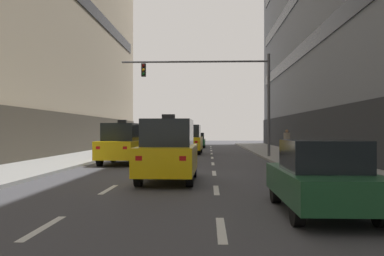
# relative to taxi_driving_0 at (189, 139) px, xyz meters

# --- Properties ---
(ground_plane) EXTENTS (120.00, 120.00, 0.00)m
(ground_plane) POSITION_rel_taxi_driving_0_xyz_m (0.12, -16.69, -1.10)
(ground_plane) COLOR #424247
(sidewalk_right) EXTENTS (3.81, 80.00, 0.14)m
(sidewalk_right) POSITION_rel_taxi_driving_0_xyz_m (6.85, -16.69, -1.03)
(sidewalk_right) COLOR gray
(sidewalk_right) RESTS_ON ground
(lane_stripe_l1_s2) EXTENTS (0.16, 2.00, 0.01)m
(lane_stripe_l1_s2) POSITION_rel_taxi_driving_0_xyz_m (-1.49, -24.69, -1.10)
(lane_stripe_l1_s2) COLOR silver
(lane_stripe_l1_s2) RESTS_ON ground
(lane_stripe_l1_s3) EXTENTS (0.16, 2.00, 0.01)m
(lane_stripe_l1_s3) POSITION_rel_taxi_driving_0_xyz_m (-1.49, -19.69, -1.10)
(lane_stripe_l1_s3) COLOR silver
(lane_stripe_l1_s3) RESTS_ON ground
(lane_stripe_l1_s4) EXTENTS (0.16, 2.00, 0.01)m
(lane_stripe_l1_s4) POSITION_rel_taxi_driving_0_xyz_m (-1.49, -14.69, -1.10)
(lane_stripe_l1_s4) COLOR silver
(lane_stripe_l1_s4) RESTS_ON ground
(lane_stripe_l1_s5) EXTENTS (0.16, 2.00, 0.01)m
(lane_stripe_l1_s5) POSITION_rel_taxi_driving_0_xyz_m (-1.49, -9.69, -1.10)
(lane_stripe_l1_s5) COLOR silver
(lane_stripe_l1_s5) RESTS_ON ground
(lane_stripe_l1_s6) EXTENTS (0.16, 2.00, 0.01)m
(lane_stripe_l1_s6) POSITION_rel_taxi_driving_0_xyz_m (-1.49, -4.69, -1.10)
(lane_stripe_l1_s6) COLOR silver
(lane_stripe_l1_s6) RESTS_ON ground
(lane_stripe_l1_s7) EXTENTS (0.16, 2.00, 0.01)m
(lane_stripe_l1_s7) POSITION_rel_taxi_driving_0_xyz_m (-1.49, 0.31, -1.10)
(lane_stripe_l1_s7) COLOR silver
(lane_stripe_l1_s7) RESTS_ON ground
(lane_stripe_l1_s8) EXTENTS (0.16, 2.00, 0.01)m
(lane_stripe_l1_s8) POSITION_rel_taxi_driving_0_xyz_m (-1.49, 5.31, -1.10)
(lane_stripe_l1_s8) COLOR silver
(lane_stripe_l1_s8) RESTS_ON ground
(lane_stripe_l1_s9) EXTENTS (0.16, 2.00, 0.01)m
(lane_stripe_l1_s9) POSITION_rel_taxi_driving_0_xyz_m (-1.49, 10.31, -1.10)
(lane_stripe_l1_s9) COLOR silver
(lane_stripe_l1_s9) RESTS_ON ground
(lane_stripe_l1_s10) EXTENTS (0.16, 2.00, 0.01)m
(lane_stripe_l1_s10) POSITION_rel_taxi_driving_0_xyz_m (-1.49, 15.31, -1.10)
(lane_stripe_l1_s10) COLOR silver
(lane_stripe_l1_s10) RESTS_ON ground
(lane_stripe_l2_s2) EXTENTS (0.16, 2.00, 0.01)m
(lane_stripe_l2_s2) POSITION_rel_taxi_driving_0_xyz_m (1.73, -24.69, -1.10)
(lane_stripe_l2_s2) COLOR silver
(lane_stripe_l2_s2) RESTS_ON ground
(lane_stripe_l2_s3) EXTENTS (0.16, 2.00, 0.01)m
(lane_stripe_l2_s3) POSITION_rel_taxi_driving_0_xyz_m (1.73, -19.69, -1.10)
(lane_stripe_l2_s3) COLOR silver
(lane_stripe_l2_s3) RESTS_ON ground
(lane_stripe_l2_s4) EXTENTS (0.16, 2.00, 0.01)m
(lane_stripe_l2_s4) POSITION_rel_taxi_driving_0_xyz_m (1.73, -14.69, -1.10)
(lane_stripe_l2_s4) COLOR silver
(lane_stripe_l2_s4) RESTS_ON ground
(lane_stripe_l2_s5) EXTENTS (0.16, 2.00, 0.01)m
(lane_stripe_l2_s5) POSITION_rel_taxi_driving_0_xyz_m (1.73, -9.69, -1.10)
(lane_stripe_l2_s5) COLOR silver
(lane_stripe_l2_s5) RESTS_ON ground
(lane_stripe_l2_s6) EXTENTS (0.16, 2.00, 0.01)m
(lane_stripe_l2_s6) POSITION_rel_taxi_driving_0_xyz_m (1.73, -4.69, -1.10)
(lane_stripe_l2_s6) COLOR silver
(lane_stripe_l2_s6) RESTS_ON ground
(lane_stripe_l2_s7) EXTENTS (0.16, 2.00, 0.01)m
(lane_stripe_l2_s7) POSITION_rel_taxi_driving_0_xyz_m (1.73, 0.31, -1.10)
(lane_stripe_l2_s7) COLOR silver
(lane_stripe_l2_s7) RESTS_ON ground
(lane_stripe_l2_s8) EXTENTS (0.16, 2.00, 0.01)m
(lane_stripe_l2_s8) POSITION_rel_taxi_driving_0_xyz_m (1.73, 5.31, -1.10)
(lane_stripe_l2_s8) COLOR silver
(lane_stripe_l2_s8) RESTS_ON ground
(lane_stripe_l2_s9) EXTENTS (0.16, 2.00, 0.01)m
(lane_stripe_l2_s9) POSITION_rel_taxi_driving_0_xyz_m (1.73, 10.31, -1.10)
(lane_stripe_l2_s9) COLOR silver
(lane_stripe_l2_s9) RESTS_ON ground
(lane_stripe_l2_s10) EXTENTS (0.16, 2.00, 0.01)m
(lane_stripe_l2_s10) POSITION_rel_taxi_driving_0_xyz_m (1.73, 15.31, -1.10)
(lane_stripe_l2_s10) COLOR silver
(lane_stripe_l2_s10) RESTS_ON ground
(taxi_driving_0) EXTENTS (2.02, 4.62, 2.40)m
(taxi_driving_0) POSITION_rel_taxi_driving_0_xyz_m (0.00, 0.00, 0.00)
(taxi_driving_0) COLOR black
(taxi_driving_0) RESTS_ON ground
(car_driving_1) EXTENTS (1.78, 4.17, 1.56)m
(car_driving_1) POSITION_rel_taxi_driving_0_xyz_m (0.27, 11.50, -0.34)
(car_driving_1) COLOR black
(car_driving_1) RESTS_ON ground
(taxi_driving_2) EXTENTS (1.89, 4.46, 2.33)m
(taxi_driving_2) POSITION_rel_taxi_driving_0_xyz_m (0.11, -17.63, -0.03)
(taxi_driving_2) COLOR black
(taxi_driving_2) RESTS_ON ground
(taxi_driving_3) EXTENTS (1.97, 4.49, 2.34)m
(taxi_driving_3) POSITION_rel_taxi_driving_0_xyz_m (-3.08, -10.07, -0.03)
(taxi_driving_3) COLOR black
(taxi_driving_3) RESTS_ON ground
(car_parked_0) EXTENTS (1.75, 4.17, 1.56)m
(car_parked_0) POSITION_rel_taxi_driving_0_xyz_m (3.89, -23.16, -0.33)
(car_parked_0) COLOR black
(car_parked_0) RESTS_ON ground
(traffic_signal_0) EXTENTS (9.57, 0.35, 6.55)m
(traffic_signal_0) POSITION_rel_taxi_driving_0_xyz_m (2.44, -5.08, 3.61)
(traffic_signal_0) COLOR #4C4C51
(traffic_signal_0) RESTS_ON sidewalk_right
(pedestrian_0) EXTENTS (0.51, 0.30, 1.71)m
(pedestrian_0) POSITION_rel_taxi_driving_0_xyz_m (7.21, -1.16, 0.03)
(pedestrian_0) COLOR brown
(pedestrian_0) RESTS_ON sidewalk_right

